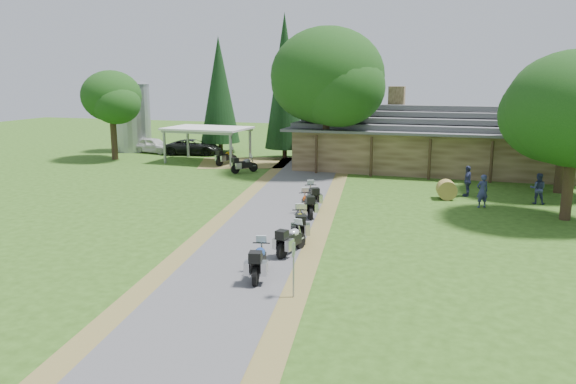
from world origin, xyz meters
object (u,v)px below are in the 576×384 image
(silo, at_px, (132,115))
(motorcycle_row_b, at_px, (291,238))
(carport, at_px, (208,145))
(motorcycle_row_e, at_px, (312,195))
(lodge, at_px, (434,137))
(hay_bale, at_px, (447,190))
(car_dark_suv, at_px, (193,143))
(motorcycle_carport_b, at_px, (244,164))
(motorcycle_row_a, at_px, (259,259))
(motorcycle_row_d, at_px, (307,203))
(car_white_sedan, at_px, (154,143))
(motorcycle_row_c, at_px, (300,223))
(motorcycle_carport_a, at_px, (227,156))

(silo, xyz_separation_m, motorcycle_row_b, (23.38, -25.60, -2.72))
(carport, xyz_separation_m, motorcycle_row_e, (12.38, -13.18, -0.74))
(lodge, relative_size, motorcycle_row_b, 11.13)
(hay_bale, bearing_deg, motorcycle_row_b, -114.37)
(lodge, distance_m, motorcycle_row_e, 15.95)
(car_dark_suv, xyz_separation_m, motorcycle_row_b, (16.77, -24.89, -0.38))
(motorcycle_row_b, bearing_deg, carport, 45.00)
(car_dark_suv, bearing_deg, hay_bale, -129.47)
(lodge, height_order, motorcycle_carport_b, lodge)
(motorcycle_row_e, bearing_deg, silo, 26.37)
(car_dark_suv, distance_m, motorcycle_row_a, 32.34)
(silo, height_order, hay_bale, silo)
(motorcycle_row_d, xyz_separation_m, motorcycle_carport_b, (-7.84, 11.20, -0.02))
(car_dark_suv, xyz_separation_m, motorcycle_carport_b, (7.91, -7.57, -0.38))
(motorcycle_row_a, bearing_deg, car_white_sedan, 25.00)
(lodge, height_order, car_white_sedan, lodge)
(lodge, distance_m, motorcycle_row_a, 26.42)
(hay_bale, bearing_deg, motorcycle_row_a, -111.11)
(silo, bearing_deg, motorcycle_row_a, -51.06)
(silo, relative_size, car_white_sedan, 1.26)
(car_white_sedan, distance_m, motorcycle_row_e, 25.62)
(lodge, distance_m, motorcycle_carport_b, 14.43)
(motorcycle_carport_b, xyz_separation_m, hay_bale, (14.49, -4.90, -0.11))
(carport, bearing_deg, motorcycle_row_b, -54.59)
(car_dark_suv, relative_size, hay_bale, 4.94)
(carport, height_order, motorcycle_row_c, carport)
(lodge, xyz_separation_m, motorcycle_row_b, (-4.28, -23.02, -1.79))
(motorcycle_row_b, height_order, motorcycle_row_c, motorcycle_row_c)
(motorcycle_carport_a, bearing_deg, motorcycle_row_e, -118.92)
(motorcycle_row_e, distance_m, motorcycle_carport_a, 15.88)
(motorcycle_row_d, bearing_deg, silo, 22.21)
(motorcycle_row_a, distance_m, hay_bale, 16.48)
(car_white_sedan, xyz_separation_m, motorcycle_row_a, (20.47, -27.75, -0.20))
(carport, bearing_deg, silo, 159.20)
(motorcycle_row_b, height_order, hay_bale, motorcycle_row_b)
(carport, xyz_separation_m, car_dark_suv, (-3.10, 3.53, -0.39))
(motorcycle_row_b, bearing_deg, motorcycle_carport_b, 39.47)
(motorcycle_row_c, height_order, motorcycle_row_e, motorcycle_row_c)
(lodge, distance_m, motorcycle_row_c, 21.44)
(carport, distance_m, motorcycle_row_e, 18.10)
(motorcycle_row_d, distance_m, motorcycle_carport_b, 13.67)
(car_dark_suv, relative_size, motorcycle_carport_b, 2.81)
(motorcycle_carport_a, xyz_separation_m, motorcycle_carport_b, (2.69, -2.97, -0.04))
(motorcycle_carport_b, relative_size, hay_bale, 1.76)
(carport, height_order, car_dark_suv, carport)
(motorcycle_row_b, bearing_deg, motorcycle_row_c, 19.30)
(silo, relative_size, motorcycle_row_a, 3.37)
(motorcycle_row_a, bearing_deg, silo, 27.52)
(motorcycle_row_c, height_order, motorcycle_row_d, motorcycle_row_c)
(hay_bale, bearing_deg, motorcycle_row_c, -119.78)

